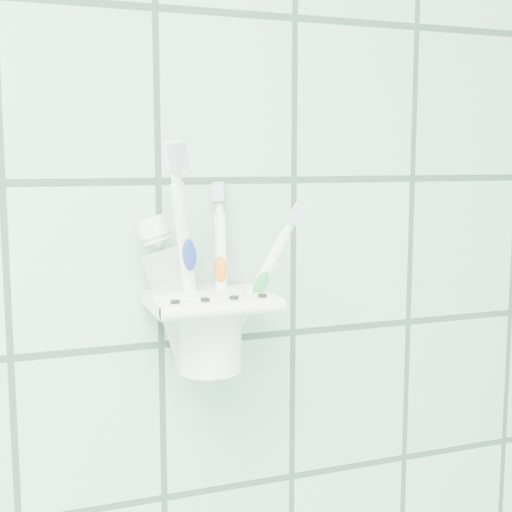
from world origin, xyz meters
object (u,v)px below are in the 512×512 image
Objects in this scene: toothbrush_blue at (223,272)px; toothbrush_pink at (197,250)px; holder_bracket at (210,302)px; cup at (209,327)px; toothpaste_tube at (197,277)px; toothbrush_orange at (218,274)px.

toothbrush_pink is at bearing 158.01° from toothbrush_blue.
holder_bracket and cup have the same top height.
toothbrush_blue is 1.12× the size of toothpaste_tube.
toothbrush_blue is at bearing -11.21° from toothpaste_tube.
holder_bracket is at bearing -145.82° from toothbrush_orange.
toothbrush_pink reaches higher than toothpaste_tube.
toothpaste_tube reaches higher than holder_bracket.
toothbrush_pink reaches higher than holder_bracket.
toothpaste_tube is at bearing -177.27° from cup.
holder_bracket is 1.45× the size of cup.
toothbrush_pink is at bearing 127.79° from cup.
toothbrush_pink is 0.04m from toothbrush_blue.
cup is (0.00, 0.00, -0.03)m from holder_bracket.
holder_bracket is 0.03m from cup.
toothbrush_orange is 0.02m from toothpaste_tube.
holder_bracket is 0.03m from toothbrush_blue.
cup is at bearing 14.95° from toothpaste_tube.
toothbrush_pink is (-0.01, 0.01, 0.08)m from cup.
toothbrush_blue reaches higher than toothbrush_orange.
cup is at bearing -74.32° from toothbrush_pink.
holder_bracket is at bearing 174.76° from toothbrush_blue.
toothbrush_pink is at bearing 118.40° from holder_bracket.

